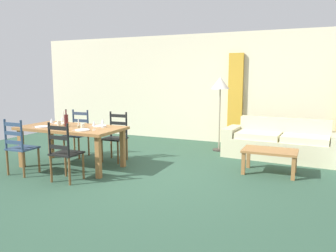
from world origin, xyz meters
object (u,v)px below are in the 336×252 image
Objects in this scene: wine_glass_near_left at (52,121)px; wine_bottle at (66,120)px; coffee_cup_secondary at (59,123)px; couch at (282,144)px; dining_chair_near_right at (64,152)px; standing_lamp at (220,88)px; coffee_table at (270,153)px; dining_table at (71,131)px; dining_chair_near_left at (20,147)px; wine_glass_far_left at (62,119)px; wine_glass_far_right at (103,121)px; dining_chair_far_right at (116,137)px; wine_glass_near_right at (94,124)px; dining_chair_far_left at (78,133)px; coffee_cup_primary at (83,126)px.

wine_bottle is at bearing 27.14° from wine_glass_near_left.
coffee_cup_secondary reaches higher than couch.
couch is (3.00, 2.97, -0.19)m from dining_chair_near_right.
standing_lamp is (-1.35, 0.18, 1.12)m from couch.
couch reaches higher than coffee_table.
dining_chair_near_left is at bearing -123.07° from dining_table.
standing_lamp is at bearing 42.84° from wine_glass_far_left.
wine_glass_far_left is at bearing 155.02° from dining_table.
wine_glass_far_right is (0.58, 0.15, 0.20)m from dining_table.
wine_glass_far_right is 2.98m from coffee_table.
wine_glass_far_left is at bearing -137.16° from standing_lamp.
wine_glass_far_left is at bearing 100.35° from coffee_cup_secondary.
wine_glass_far_left is 0.18× the size of coffee_table.
coffee_cup_secondary is (-0.78, -0.71, 0.32)m from dining_chair_far_right.
coffee_cup_secondary is at bearing 135.13° from dining_chair_near_right.
dining_chair_far_left is at bearing 140.41° from wine_glass_near_right.
dining_chair_near_right is at bearing -44.87° from coffee_cup_secondary.
wine_glass_near_left is 0.07× the size of couch.
dining_chair_near_right reaches higher than coffee_table.
dining_chair_near_left is 1.76m from dining_chair_far_right.
wine_glass_near_right is (1.09, 0.60, 0.38)m from dining_chair_near_left.
wine_glass_far_right reaches higher than couch.
dining_chair_far_left is (-0.46, 0.74, -0.19)m from dining_table.
dining_chair_near_left reaches higher than wine_glass_near_right.
coffee_cup_primary is at bearing 165.22° from wine_glass_near_right.
wine_glass_near_right is 0.98m from wine_glass_far_left.
wine_glass_near_left is 1.79× the size of coffee_cup_primary.
dining_chair_far_left is 0.41× the size of couch.
dining_chair_near_left is 1.00× the size of dining_chair_near_right.
dining_chair_far_left is at bearing 179.68° from dining_chair_far_right.
wine_glass_far_left reaches higher than coffee_cup_primary.
wine_glass_far_left is at bearing -166.86° from coffee_table.
wine_glass_far_left reaches higher than coffee_cup_secondary.
dining_chair_near_right reaches higher than dining_table.
coffee_cup_primary is at bearing 103.39° from dining_chair_near_right.
dining_chair_near_right is at bearing -103.29° from wine_glass_near_right.
dining_table is 0.90m from dining_chair_near_left.
dining_chair_far_left is 0.96m from wine_glass_near_left.
wine_glass_far_left is (-0.80, -0.59, 0.38)m from dining_chair_far_right.
wine_glass_near_right is at bearing -10.62° from coffee_cup_secondary.
dining_chair_near_right is at bearing -117.56° from standing_lamp.
wine_glass_far_left is (0.13, -0.59, 0.38)m from dining_chair_far_left.
coffee_cup_primary is at bearing -126.12° from standing_lamp.
dining_chair_near_left is at bearing -103.96° from wine_glass_near_left.
coffee_table is (-0.09, -1.22, 0.06)m from couch.
dining_chair_near_left is 0.98m from wine_glass_far_left.
wine_glass_far_right is (0.11, -0.59, 0.38)m from dining_chair_far_right.
wine_glass_far_left is at bearing -77.32° from dining_chair_far_left.
wine_glass_far_left is 1.79× the size of coffee_cup_secondary.
dining_chair_near_right is 4.23m from couch.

